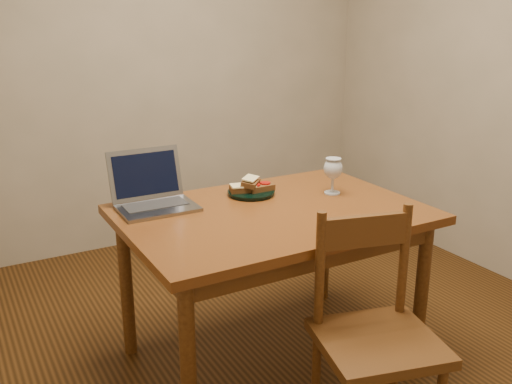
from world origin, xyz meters
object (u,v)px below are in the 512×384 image
table (272,228)px  plate (251,193)px  laptop (152,192)px  milk_glass (333,176)px  chair (376,325)px

table → plate: size_ratio=5.75×
laptop → table: bearing=-35.8°
plate → milk_glass: 0.40m
laptop → chair: bearing=-62.9°
chair → table: bearing=108.8°
chair → plate: size_ratio=2.25×
chair → plate: bearing=105.9°
laptop → plate: bearing=-9.4°
milk_glass → laptop: (-0.81, 0.25, -0.02)m
table → plate: (0.03, 0.24, 0.10)m
milk_glass → laptop: 0.85m
chair → laptop: (-0.49, 0.97, 0.32)m
chair → laptop: size_ratio=1.50×
plate → laptop: size_ratio=0.67×
table → milk_glass: size_ratio=7.39×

